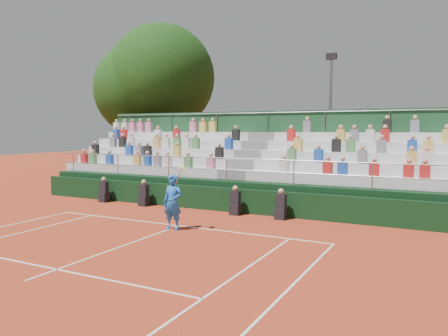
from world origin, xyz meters
The scene contains 8 objects.
ground centered at (0.00, 0.00, 0.00)m, with size 90.00×90.00×0.00m, color #AA381C.
courtside_wall centered at (0.00, 3.20, 0.50)m, with size 20.00×0.15×1.00m, color black.
line_officials centered at (-1.49, 2.75, 0.48)m, with size 9.24×0.40×1.19m.
grandstand centered at (-0.01, 6.44, 1.08)m, with size 20.00×5.20×4.40m.
tennis_player centered at (0.14, -0.61, 0.95)m, with size 0.89×0.50×2.22m.
tree_west centered at (-10.85, 11.99, 6.22)m, with size 6.59×6.59×9.53m.
tree_east centered at (-9.35, 12.29, 6.98)m, with size 7.32×7.32×10.65m.
floodlight_mast centered at (2.31, 12.48, 4.55)m, with size 0.60×0.25×7.78m.
Camera 1 is at (8.40, -12.91, 3.42)m, focal length 35.00 mm.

